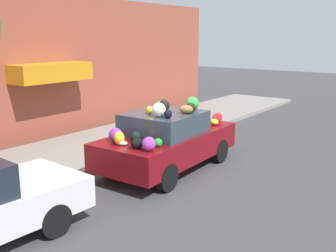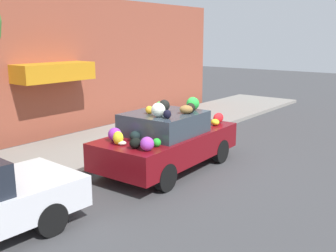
{
  "view_description": "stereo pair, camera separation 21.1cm",
  "coord_description": "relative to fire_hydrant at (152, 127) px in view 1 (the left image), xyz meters",
  "views": [
    {
      "loc": [
        -7.5,
        -5.8,
        3.25
      ],
      "look_at": [
        0.0,
        -0.13,
        1.1
      ],
      "focal_mm": 42.0,
      "sensor_mm": 36.0,
      "label": 1
    },
    {
      "loc": [
        -7.37,
        -5.96,
        3.25
      ],
      "look_at": [
        0.0,
        -0.13,
        1.1
      ],
      "focal_mm": 42.0,
      "sensor_mm": 36.0,
      "label": 2
    }
  ],
  "objects": [
    {
      "name": "fire_hydrant",
      "position": [
        0.0,
        0.0,
        0.0
      ],
      "size": [
        0.2,
        0.2,
        0.7
      ],
      "color": "#B2B2B7",
      "rests_on": "sidewalk_curb"
    },
    {
      "name": "sidewalk_curb",
      "position": [
        -1.73,
        0.91,
        -0.41
      ],
      "size": [
        24.0,
        3.2,
        0.13
      ],
      "color": "gray",
      "rests_on": "ground"
    },
    {
      "name": "art_car",
      "position": [
        -1.77,
        -1.93,
        0.3
      ],
      "size": [
        4.0,
        1.95,
        1.79
      ],
      "rotation": [
        0.0,
        0.0,
        0.04
      ],
      "color": "maroon",
      "rests_on": "ground"
    },
    {
      "name": "ground_plane",
      "position": [
        -1.73,
        -1.79,
        -0.48
      ],
      "size": [
        60.0,
        60.0,
        0.0
      ],
      "primitive_type": "plane",
      "color": "#424244"
    },
    {
      "name": "building_facade",
      "position": [
        -1.73,
        3.13,
        1.8
      ],
      "size": [
        18.0,
        1.2,
        4.58
      ],
      "color": "#9E4C38",
      "rests_on": "ground"
    }
  ]
}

